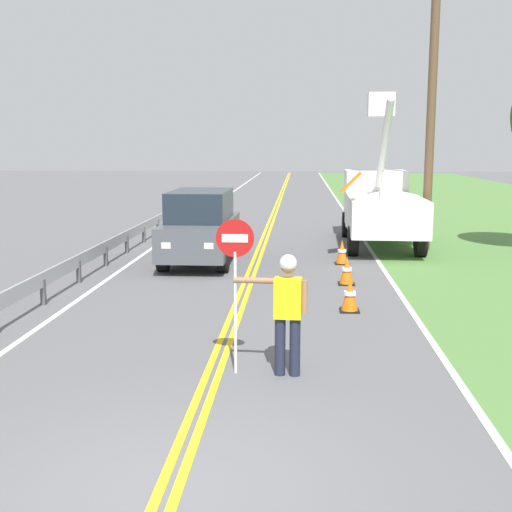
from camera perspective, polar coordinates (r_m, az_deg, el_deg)
ground_plane at (r=6.93m, az=-7.67°, el=-19.69°), size 160.00×160.00×0.00m
centerline_yellow_left at (r=26.17m, az=0.82°, el=2.25°), size 0.11×110.00×0.01m
centerline_yellow_right at (r=26.16m, az=1.22°, el=2.24°), size 0.11×110.00×0.01m
edge_line_right at (r=26.23m, az=8.90°, el=2.15°), size 0.12×110.00×0.01m
edge_line_left at (r=26.58m, az=-6.76°, el=2.30°), size 0.12×110.00×0.01m
flagger_worker at (r=9.60m, az=2.73°, el=-4.46°), size 1.09×0.27×1.83m
stop_sign_paddle at (r=9.55m, az=-1.84°, el=-0.46°), size 0.56×0.04×2.33m
utility_bucket_truck at (r=22.89m, az=10.75°, el=4.53°), size 2.80×6.86×5.17m
oncoming_suv_nearest at (r=18.95m, az=-4.86°, el=2.58°), size 1.92×4.61×2.10m
utility_pole_near at (r=21.89m, az=15.08°, el=12.56°), size 1.80×0.28×8.86m
traffic_cone_lead at (r=13.56m, az=8.20°, el=-3.43°), size 0.40×0.40×0.70m
traffic_cone_mid at (r=16.16m, az=7.93°, el=-1.31°), size 0.40×0.40×0.70m
traffic_cone_tail at (r=18.93m, az=7.52°, el=0.31°), size 0.40×0.40×0.70m
guardrail_left_shoulder at (r=22.18m, az=-10.48°, el=2.08°), size 0.10×32.00×0.71m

